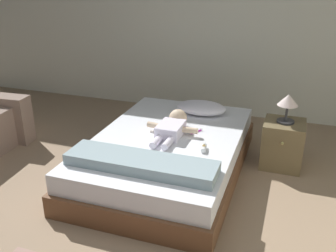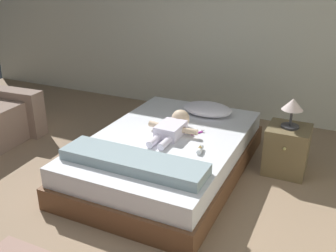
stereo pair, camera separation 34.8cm
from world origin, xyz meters
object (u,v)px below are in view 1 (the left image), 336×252
object	(u,v)px
bed	(168,154)
pillow	(201,108)
baby	(173,126)
toothbrush	(197,131)
lamp	(288,103)
nightstand	(282,144)
baby_bottle	(204,148)

from	to	relation	value
bed	pillow	xyz separation A→B (m)	(0.14, 0.68, 0.26)
baby	toothbrush	distance (m)	0.24
pillow	lamp	size ratio (longest dim) A/B	1.90
bed	baby	distance (m)	0.27
lamp	nightstand	bearing A→B (deg)	-90.00
bed	toothbrush	world-z (taller)	toothbrush
pillow	baby_bottle	distance (m)	0.90
pillow	baby_bottle	world-z (taller)	pillow
pillow	baby_bottle	bearing A→B (deg)	-74.06
baby	lamp	bearing A→B (deg)	22.04
baby	pillow	bearing A→B (deg)	78.22
pillow	nightstand	xyz separation A→B (m)	(0.88, -0.19, -0.21)
lamp	baby_bottle	xyz separation A→B (m)	(-0.63, -0.67, -0.26)
pillow	bed	bearing A→B (deg)	-102.04
baby	nightstand	bearing A→B (deg)	22.04
pillow	baby	xyz separation A→B (m)	(-0.12, -0.60, 0.00)
baby	toothbrush	world-z (taller)	baby
nightstand	lamp	world-z (taller)	lamp
pillow	toothbrush	xyz separation A→B (m)	(0.09, -0.50, -0.06)
toothbrush	lamp	size ratio (longest dim) A/B	0.48
toothbrush	nightstand	size ratio (longest dim) A/B	0.29
lamp	baby_bottle	bearing A→B (deg)	-133.26
baby_bottle	baby	bearing A→B (deg)	144.48
nightstand	baby_bottle	world-z (taller)	nightstand
toothbrush	baby_bottle	distance (m)	0.39
toothbrush	lamp	world-z (taller)	lamp
bed	baby_bottle	size ratio (longest dim) A/B	16.94
baby	nightstand	distance (m)	1.10
toothbrush	lamp	xyz separation A→B (m)	(0.79, 0.31, 0.28)
baby	baby_bottle	bearing A→B (deg)	-35.52
bed	baby	bearing A→B (deg)	75.99
lamp	baby_bottle	distance (m)	0.96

